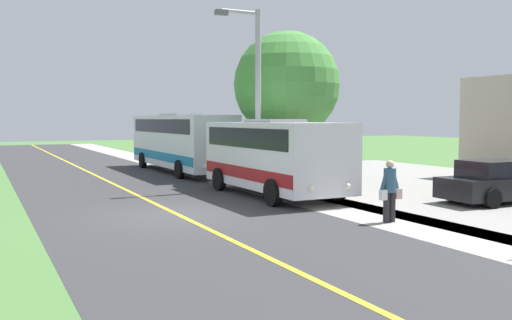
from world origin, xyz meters
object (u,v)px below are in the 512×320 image
object	(u,v)px
pedestrian_with_bags	(390,189)
parked_car_near	(501,182)
street_light_pole	(255,90)
tree_curbside	(287,85)
shuttle_bus_front	(274,154)
transit_bus_rear	(180,140)

from	to	relation	value
pedestrian_with_bags	parked_car_near	xyz separation A→B (m)	(-5.83, -1.22, -0.24)
street_light_pole	tree_curbside	xyz separation A→B (m)	(-2.53, -1.88, 0.37)
shuttle_bus_front	pedestrian_with_bags	xyz separation A→B (m)	(-0.28, 6.16, -0.64)
transit_bus_rear	pedestrian_with_bags	bearing A→B (deg)	91.32
shuttle_bus_front	street_light_pole	world-z (taller)	street_light_pole
shuttle_bus_front	parked_car_near	world-z (taller)	shuttle_bus_front
pedestrian_with_bags	transit_bus_rear	bearing A→B (deg)	-88.68
parked_car_near	tree_curbside	world-z (taller)	tree_curbside
transit_bus_rear	parked_car_near	bearing A→B (deg)	112.00
shuttle_bus_front	parked_car_near	bearing A→B (deg)	141.04
tree_curbside	parked_car_near	bearing A→B (deg)	109.98
pedestrian_with_bags	tree_curbside	size ratio (longest dim) A/B	0.25
transit_bus_rear	street_light_pole	xyz separation A→B (m)	(-0.40, 8.25, 2.29)
shuttle_bus_front	transit_bus_rear	size ratio (longest dim) A/B	0.68
pedestrian_with_bags	street_light_pole	distance (m)	8.91
street_light_pole	parked_car_near	distance (m)	9.78
shuttle_bus_front	transit_bus_rear	xyz separation A→B (m)	(0.10, -10.44, 0.16)
transit_bus_rear	street_light_pole	distance (m)	8.57
transit_bus_rear	pedestrian_with_bags	size ratio (longest dim) A/B	6.27
shuttle_bus_front	street_light_pole	bearing A→B (deg)	-97.80
parked_car_near	transit_bus_rear	bearing A→B (deg)	-68.00
shuttle_bus_front	tree_curbside	xyz separation A→B (m)	(-2.83, -4.07, 2.82)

